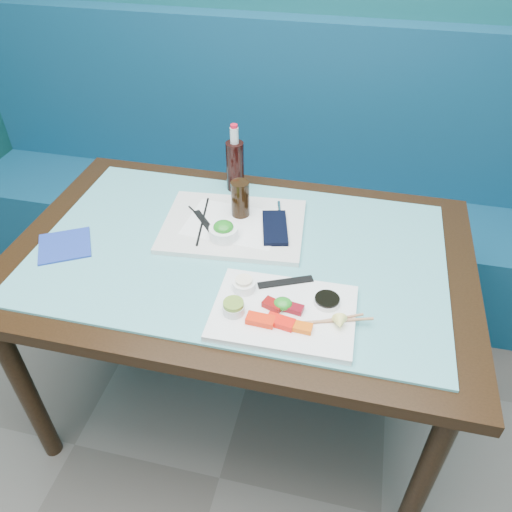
% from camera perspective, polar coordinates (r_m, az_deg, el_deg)
% --- Properties ---
extents(booth_bench, '(3.00, 0.56, 1.17)m').
position_cam_1_polar(booth_bench, '(2.40, 3.31, 5.82)').
color(booth_bench, navy).
rests_on(booth_bench, ground).
extents(dining_table, '(1.40, 0.90, 0.75)m').
position_cam_1_polar(dining_table, '(1.57, -1.88, -1.87)').
color(dining_table, black).
rests_on(dining_table, ground).
extents(glass_top, '(1.22, 0.76, 0.01)m').
position_cam_1_polar(glass_top, '(1.52, -1.94, 0.61)').
color(glass_top, '#59ADB3').
rests_on(glass_top, dining_table).
extents(sashimi_plate, '(0.37, 0.27, 0.02)m').
position_cam_1_polar(sashimi_plate, '(1.31, 3.19, -6.50)').
color(sashimi_plate, white).
rests_on(sashimi_plate, glass_top).
extents(salmon_left, '(0.07, 0.04, 0.02)m').
position_cam_1_polar(salmon_left, '(1.26, 0.51, -7.32)').
color(salmon_left, '#FD270A').
rests_on(salmon_left, sashimi_plate).
extents(salmon_mid, '(0.08, 0.05, 0.02)m').
position_cam_1_polar(salmon_mid, '(1.26, 2.80, -7.53)').
color(salmon_mid, '#FD150A').
rests_on(salmon_mid, sashimi_plate).
extents(salmon_right, '(0.06, 0.03, 0.01)m').
position_cam_1_polar(salmon_right, '(1.25, 5.02, -8.08)').
color(salmon_right, '#FF5F0A').
rests_on(salmon_right, sashimi_plate).
extents(tuna_left, '(0.06, 0.05, 0.02)m').
position_cam_1_polar(tuna_left, '(1.30, 1.95, -5.59)').
color(tuna_left, maroon).
rests_on(tuna_left, sashimi_plate).
extents(tuna_right, '(0.05, 0.04, 0.02)m').
position_cam_1_polar(tuna_right, '(1.29, 4.35, -5.99)').
color(tuna_right, maroon).
rests_on(tuna_right, sashimi_plate).
extents(seaweed_garnish, '(0.05, 0.05, 0.03)m').
position_cam_1_polar(seaweed_garnish, '(1.30, 3.09, -5.45)').
color(seaweed_garnish, '#229021').
rests_on(seaweed_garnish, sashimi_plate).
extents(ramekin_wasabi, '(0.07, 0.07, 0.02)m').
position_cam_1_polar(ramekin_wasabi, '(1.29, -2.58, -6.03)').
color(ramekin_wasabi, white).
rests_on(ramekin_wasabi, sashimi_plate).
extents(wasabi_fill, '(0.07, 0.07, 0.01)m').
position_cam_1_polar(wasabi_fill, '(1.27, -2.60, -5.47)').
color(wasabi_fill, olive).
rests_on(wasabi_fill, ramekin_wasabi).
extents(ramekin_ginger, '(0.08, 0.08, 0.03)m').
position_cam_1_polar(ramekin_ginger, '(1.35, -1.38, -3.37)').
color(ramekin_ginger, white).
rests_on(ramekin_ginger, sashimi_plate).
extents(ginger_fill, '(0.06, 0.06, 0.01)m').
position_cam_1_polar(ginger_fill, '(1.33, -1.39, -2.80)').
color(ginger_fill, white).
rests_on(ginger_fill, ramekin_ginger).
extents(soy_dish, '(0.09, 0.09, 0.01)m').
position_cam_1_polar(soy_dish, '(1.32, 8.11, -5.17)').
color(soy_dish, white).
rests_on(soy_dish, sashimi_plate).
extents(soy_fill, '(0.07, 0.07, 0.01)m').
position_cam_1_polar(soy_fill, '(1.32, 8.15, -4.87)').
color(soy_fill, black).
rests_on(soy_fill, soy_dish).
extents(lemon_wedge, '(0.04, 0.04, 0.04)m').
position_cam_1_polar(lemon_wedge, '(1.26, 9.55, -7.54)').
color(lemon_wedge, '#FFF478').
rests_on(lemon_wedge, sashimi_plate).
extents(chopstick_sleeve, '(0.15, 0.09, 0.00)m').
position_cam_1_polar(chopstick_sleeve, '(1.37, 3.40, -2.99)').
color(chopstick_sleeve, black).
rests_on(chopstick_sleeve, sashimi_plate).
extents(wooden_chopstick_a, '(0.18, 0.09, 0.01)m').
position_cam_1_polar(wooden_chopstick_a, '(1.28, 7.97, -7.32)').
color(wooden_chopstick_a, '#B57B55').
rests_on(wooden_chopstick_a, sashimi_plate).
extents(wooden_chopstick_b, '(0.22, 0.07, 0.01)m').
position_cam_1_polar(wooden_chopstick_b, '(1.28, 8.42, -7.37)').
color(wooden_chopstick_b, '#B27A54').
rests_on(wooden_chopstick_b, sashimi_plate).
extents(serving_tray, '(0.47, 0.37, 0.02)m').
position_cam_1_polar(serving_tray, '(1.60, -2.59, 3.47)').
color(serving_tray, silver).
rests_on(serving_tray, glass_top).
extents(paper_placemat, '(0.31, 0.23, 0.00)m').
position_cam_1_polar(paper_placemat, '(1.59, -2.60, 3.74)').
color(paper_placemat, white).
rests_on(paper_placemat, serving_tray).
extents(seaweed_bowl, '(0.10, 0.10, 0.04)m').
position_cam_1_polar(seaweed_bowl, '(1.53, -3.72, 2.70)').
color(seaweed_bowl, white).
rests_on(seaweed_bowl, serving_tray).
extents(seaweed_salad, '(0.08, 0.08, 0.03)m').
position_cam_1_polar(seaweed_salad, '(1.51, -3.75, 3.35)').
color(seaweed_salad, '#1F821E').
rests_on(seaweed_salad, seaweed_bowl).
extents(cola_glass, '(0.07, 0.07, 0.12)m').
position_cam_1_polar(cola_glass, '(1.60, -1.80, 6.55)').
color(cola_glass, black).
rests_on(cola_glass, serving_tray).
extents(navy_pouch, '(0.11, 0.19, 0.01)m').
position_cam_1_polar(navy_pouch, '(1.56, 2.18, 3.26)').
color(navy_pouch, black).
rests_on(navy_pouch, serving_tray).
extents(fork, '(0.03, 0.09, 0.01)m').
position_cam_1_polar(fork, '(1.65, 2.69, 5.35)').
color(fork, white).
rests_on(fork, serving_tray).
extents(black_chopstick_a, '(0.05, 0.26, 0.01)m').
position_cam_1_polar(black_chopstick_a, '(1.61, -6.11, 4.05)').
color(black_chopstick_a, black).
rests_on(black_chopstick_a, serving_tray).
extents(black_chopstick_b, '(0.16, 0.14, 0.01)m').
position_cam_1_polar(black_chopstick_b, '(1.61, -5.84, 4.00)').
color(black_chopstick_b, black).
rests_on(black_chopstick_b, serving_tray).
extents(tray_sleeve, '(0.10, 0.11, 0.00)m').
position_cam_1_polar(tray_sleeve, '(1.61, -5.97, 3.99)').
color(tray_sleeve, black).
rests_on(tray_sleeve, serving_tray).
extents(cola_bottle_body, '(0.08, 0.08, 0.18)m').
position_cam_1_polar(cola_bottle_body, '(1.76, -2.40, 10.22)').
color(cola_bottle_body, black).
rests_on(cola_bottle_body, glass_top).
extents(cola_bottle_neck, '(0.04, 0.04, 0.05)m').
position_cam_1_polar(cola_bottle_neck, '(1.70, -2.51, 13.62)').
color(cola_bottle_neck, silver).
rests_on(cola_bottle_neck, cola_bottle_body).
extents(cola_bottle_cap, '(0.03, 0.03, 0.01)m').
position_cam_1_polar(cola_bottle_cap, '(1.69, -2.54, 14.61)').
color(cola_bottle_cap, red).
rests_on(cola_bottle_cap, cola_bottle_neck).
extents(blue_napkin, '(0.21, 0.21, 0.01)m').
position_cam_1_polar(blue_napkin, '(1.63, -21.02, 1.12)').
color(blue_napkin, navy).
rests_on(blue_napkin, glass_top).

